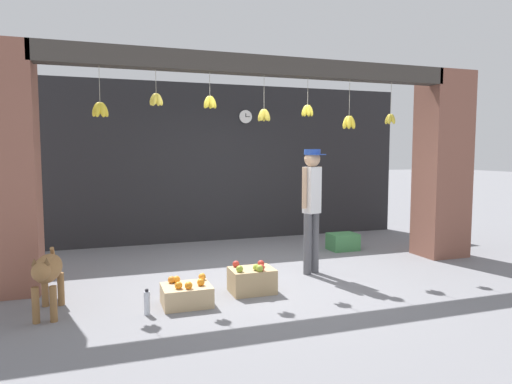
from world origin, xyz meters
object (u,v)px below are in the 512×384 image
object	(u,v)px
water_bottle	(147,303)
wall_clock	(246,117)
fruit_crate_apples	(252,280)
dog	(47,272)
shopkeeper	(312,200)
fruit_crate_oranges	(187,294)
produce_box_green	(343,242)

from	to	relation	value
water_bottle	wall_clock	xyz separation A→B (m)	(2.19, 3.59, 2.20)
fruit_crate_apples	wall_clock	world-z (taller)	wall_clock
dog	water_bottle	size ratio (longest dim) A/B	3.61
water_bottle	shopkeeper	bearing A→B (deg)	21.62
fruit_crate_oranges	shopkeeper	bearing A→B (deg)	21.89
produce_box_green	water_bottle	xyz separation A→B (m)	(-3.46, -2.10, -0.02)
fruit_crate_apples	produce_box_green	bearing A→B (deg)	38.28
fruit_crate_oranges	water_bottle	size ratio (longest dim) A/B	1.96
produce_box_green	wall_clock	bearing A→B (deg)	130.49
dog	fruit_crate_apples	xyz separation A→B (m)	(2.21, 0.05, -0.30)
shopkeeper	fruit_crate_apples	bearing A→B (deg)	9.06
shopkeeper	fruit_crate_oranges	bearing A→B (deg)	3.06
produce_box_green	water_bottle	bearing A→B (deg)	-148.75
wall_clock	fruit_crate_apples	bearing A→B (deg)	-106.19
dog	shopkeeper	distance (m)	3.35
fruit_crate_apples	fruit_crate_oranges	bearing A→B (deg)	-166.52
fruit_crate_oranges	water_bottle	world-z (taller)	fruit_crate_oranges
shopkeeper	water_bottle	size ratio (longest dim) A/B	6.37
fruit_crate_apples	produce_box_green	xyz separation A→B (m)	(2.21, 1.74, -0.01)
shopkeeper	wall_clock	xyz separation A→B (m)	(-0.10, 2.68, 1.32)
shopkeeper	produce_box_green	xyz separation A→B (m)	(1.17, 1.19, -0.87)
fruit_crate_oranges	water_bottle	distance (m)	0.47
fruit_crate_oranges	wall_clock	bearing A→B (deg)	62.86
shopkeeper	dog	bearing A→B (deg)	-8.38
shopkeeper	produce_box_green	world-z (taller)	shopkeeper
fruit_crate_oranges	produce_box_green	bearing A→B (deg)	32.65
fruit_crate_oranges	wall_clock	size ratio (longest dim) A/B	2.02
shopkeeper	water_bottle	distance (m)	2.62
fruit_crate_apples	water_bottle	world-z (taller)	fruit_crate_apples
dog	fruit_crate_apples	size ratio (longest dim) A/B	1.88
dog	fruit_crate_oranges	size ratio (longest dim) A/B	1.84
dog	shopkeeper	world-z (taller)	shopkeeper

